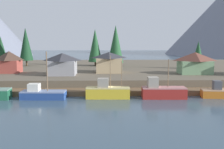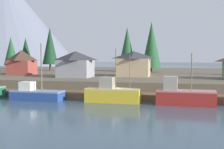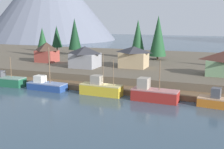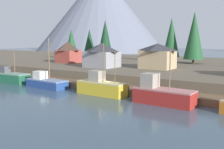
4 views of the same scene
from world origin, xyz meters
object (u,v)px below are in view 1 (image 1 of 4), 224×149
object	(u,v)px
fishing_boat_orange	(223,93)
conifer_mid_right	(1,48)
fishing_boat_red	(162,91)
fishing_boat_blue	(42,94)
house_green	(195,63)
house_grey	(62,64)
house_tan	(109,62)
house_red	(9,62)
conifer_mid_left	(198,53)
conifer_back_left	(95,45)
conifer_near_right	(26,44)
conifer_back_right	(116,44)
fishing_boat_yellow	(107,91)

from	to	relation	value
fishing_boat_orange	conifer_mid_right	xyz separation A→B (m)	(-57.37, 41.06, 7.21)
fishing_boat_red	conifer_mid_right	distance (m)	61.87
fishing_boat_blue	house_green	world-z (taller)	fishing_boat_blue
fishing_boat_blue	fishing_boat_red	world-z (taller)	fishing_boat_blue
house_grey	house_tan	bearing A→B (deg)	20.99
fishing_boat_orange	house_red	size ratio (longest dim) A/B	1.49
conifer_mid_left	fishing_boat_orange	bearing A→B (deg)	-99.57
house_grey	conifer_back_left	distance (m)	23.22
house_red	fishing_boat_red	bearing A→B (deg)	-28.73
house_tan	fishing_boat_blue	bearing A→B (deg)	-123.37
house_green	conifer_back_left	distance (m)	33.04
house_green	conifer_back_left	world-z (taller)	conifer_back_left
conifer_near_right	conifer_back_right	xyz separation A→B (m)	(28.80, -1.77, 0.08)
conifer_near_right	conifer_mid_right	bearing A→B (deg)	157.89
fishing_boat_yellow	conifer_back_left	xyz separation A→B (m)	(-3.63, 36.47, 7.79)
fishing_boat_yellow	house_red	size ratio (longest dim) A/B	1.47
house_green	conifer_back_left	bearing A→B (deg)	141.00
house_tan	house_green	bearing A→B (deg)	-8.63
house_grey	fishing_boat_blue	bearing A→B (deg)	-95.39
fishing_boat_yellow	conifer_near_right	bearing A→B (deg)	126.60
conifer_near_right	conifer_mid_right	world-z (taller)	conifer_near_right
house_grey	conifer_back_left	bearing A→B (deg)	71.95
conifer_mid_right	fishing_boat_blue	bearing A→B (deg)	-60.49
house_tan	conifer_back_right	distance (m)	16.86
conifer_mid_left	conifer_back_left	distance (m)	31.70
fishing_boat_yellow	house_grey	world-z (taller)	fishing_boat_yellow
fishing_boat_red	fishing_boat_orange	distance (m)	11.59
fishing_boat_blue	fishing_boat_yellow	world-z (taller)	fishing_boat_blue
fishing_boat_red	house_tan	bearing A→B (deg)	118.66
fishing_boat_red	conifer_mid_right	size ratio (longest dim) A/B	0.86
conifer_back_left	conifer_near_right	bearing A→B (deg)	178.80
conifer_mid_left	conifer_back_left	bearing A→B (deg)	162.72
conifer_back_right	house_grey	bearing A→B (deg)	-123.70
fishing_boat_yellow	house_green	size ratio (longest dim) A/B	1.02
house_green	conifer_mid_left	size ratio (longest dim) A/B	1.00
house_green	house_grey	bearing A→B (deg)	-178.05
conifer_near_right	conifer_mid_left	distance (m)	53.43
fishing_boat_orange	fishing_boat_blue	bearing A→B (deg)	-173.63
fishing_boat_orange	house_green	distance (m)	16.63
fishing_boat_yellow	fishing_boat_orange	size ratio (longest dim) A/B	0.98
house_red	conifer_mid_left	bearing A→B (deg)	8.67
fishing_boat_orange	house_tan	xyz separation A→B (m)	(-21.38, 19.31, 4.20)
house_grey	fishing_boat_yellow	bearing A→B (deg)	-53.90
conifer_near_right	conifer_back_right	size ratio (longest dim) A/B	0.94
house_grey	house_red	world-z (taller)	house_red
fishing_boat_orange	conifer_back_right	size ratio (longest dim) A/B	0.64
fishing_boat_blue	fishing_boat_red	distance (m)	22.53
fishing_boat_blue	conifer_mid_left	world-z (taller)	conifer_mid_left
house_grey	conifer_near_right	world-z (taller)	conifer_near_right
fishing_boat_blue	fishing_boat_yellow	xyz separation A→B (m)	(12.14, 0.28, 0.33)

